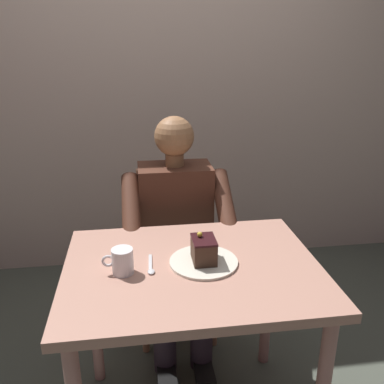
# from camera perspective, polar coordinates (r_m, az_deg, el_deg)

# --- Properties ---
(cafe_rear_panel) EXTENTS (6.40, 0.12, 3.00)m
(cafe_rear_panel) POSITION_cam_1_polar(r_m,az_deg,el_deg) (2.81, -4.50, 19.42)
(cafe_rear_panel) COLOR beige
(cafe_rear_panel) RESTS_ON ground
(dining_table) EXTENTS (0.94, 0.72, 0.76)m
(dining_table) POSITION_cam_1_polar(r_m,az_deg,el_deg) (1.60, 0.04, -13.32)
(dining_table) COLOR tan
(dining_table) RESTS_ON ground
(chair) EXTENTS (0.42, 0.42, 0.88)m
(chair) POSITION_cam_1_polar(r_m,az_deg,el_deg) (2.29, -2.48, -7.19)
(chair) COLOR tan
(chair) RESTS_ON ground
(seated_person) EXTENTS (0.53, 0.58, 1.20)m
(seated_person) POSITION_cam_1_polar(r_m,az_deg,el_deg) (2.07, -2.06, -6.00)
(seated_person) COLOR #4D2A1D
(seated_person) RESTS_ON ground
(dessert_plate) EXTENTS (0.25, 0.25, 0.01)m
(dessert_plate) POSITION_cam_1_polar(r_m,az_deg,el_deg) (1.55, 1.62, -9.62)
(dessert_plate) COLOR silver
(dessert_plate) RESTS_ON dining_table
(cake_slice) EXTENTS (0.09, 0.11, 0.11)m
(cake_slice) POSITION_cam_1_polar(r_m,az_deg,el_deg) (1.53, 1.63, -7.96)
(cake_slice) COLOR #40291D
(cake_slice) RESTS_ON dessert_plate
(coffee_cup) EXTENTS (0.11, 0.08, 0.09)m
(coffee_cup) POSITION_cam_1_polar(r_m,az_deg,el_deg) (1.49, -9.64, -9.35)
(coffee_cup) COLOR white
(coffee_cup) RESTS_ON dining_table
(dessert_spoon) EXTENTS (0.03, 0.14, 0.01)m
(dessert_spoon) POSITION_cam_1_polar(r_m,az_deg,el_deg) (1.53, -5.72, -10.31)
(dessert_spoon) COLOR silver
(dessert_spoon) RESTS_ON dining_table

